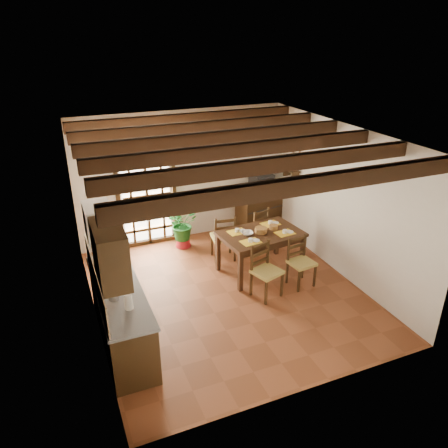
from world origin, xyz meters
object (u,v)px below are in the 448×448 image
chair_near_left (266,280)px  chair_near_right (301,271)px  chair_far_left (223,245)px  pendant_lamp (261,166)px  crt_tv (262,183)px  potted_plant (182,222)px  chair_far_right (255,237)px  kitchen_counter (121,314)px  dining_table (261,238)px  sideboard (260,209)px

chair_near_left → chair_near_right: bearing=-11.4°
chair_far_left → pendant_lamp: (0.46, -0.62, 1.77)m
crt_tv → potted_plant: potted_plant is taller
chair_near_left → chair_far_right: size_ratio=1.01×
crt_tv → pendant_lamp: 2.12m
chair_far_left → crt_tv: 1.90m
kitchen_counter → crt_tv: size_ratio=4.61×
dining_table → chair_near_left: size_ratio=1.64×
sideboard → chair_near_right: bearing=-110.0°
kitchen_counter → chair_near_left: kitchen_counter is taller
chair_far_left → chair_far_right: size_ratio=1.00×
kitchen_counter → crt_tv: (3.72, 2.82, 0.64)m
crt_tv → chair_near_left: bearing=-120.2°
pendant_lamp → dining_table: bearing=-90.0°
dining_table → sideboard: bearing=56.6°
chair_far_right → potted_plant: size_ratio=0.53×
dining_table → chair_far_left: 0.95m
pendant_lamp → kitchen_counter: bearing=-157.7°
chair_far_right → pendant_lamp: (-0.29, -0.70, 1.77)m
chair_far_left → crt_tv: (1.36, 1.04, 0.81)m
dining_table → pendant_lamp: 1.37m
chair_near_left → pendant_lamp: 2.01m
crt_tv → sideboard: bearing=84.7°
kitchen_counter → pendant_lamp: 3.45m
dining_table → pendant_lamp: bearing=83.6°
sideboard → chair_near_left: bearing=-124.8°
dining_table → potted_plant: bearing=118.0°
chair_far_left → kitchen_counter: bearing=45.2°
dining_table → crt_tv: crt_tv is taller
chair_near_left → chair_far_left: chair_near_left is taller
dining_table → crt_tv: bearing=56.5°
chair_far_left → dining_table: bearing=130.9°
kitchen_counter → pendant_lamp: bearing=22.3°
kitchen_counter → chair_far_left: bearing=37.0°
sideboard → potted_plant: bearing=176.7°
dining_table → potted_plant: (-1.05, 1.54, -0.14)m
chair_near_left → chair_far_right: chair_near_left is taller
chair_near_right → crt_tv: 2.65m
chair_near_right → chair_far_left: (-0.92, 1.44, 0.02)m
kitchen_counter → dining_table: (2.82, 1.06, 0.24)m
chair_near_right → potted_plant: size_ratio=0.50×
dining_table → crt_tv: size_ratio=3.27×
kitchen_counter → pendant_lamp: size_ratio=2.66×
dining_table → sideboard: sideboard is taller
kitchen_counter → dining_table: bearing=20.6°
dining_table → crt_tv: (0.90, 1.76, 0.41)m
dining_table → chair_far_left: size_ratio=1.65×
dining_table → sideboard: (0.90, 1.77, -0.25)m
chair_far_left → crt_tv: size_ratio=1.99×
chair_near_right → pendant_lamp: 2.02m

